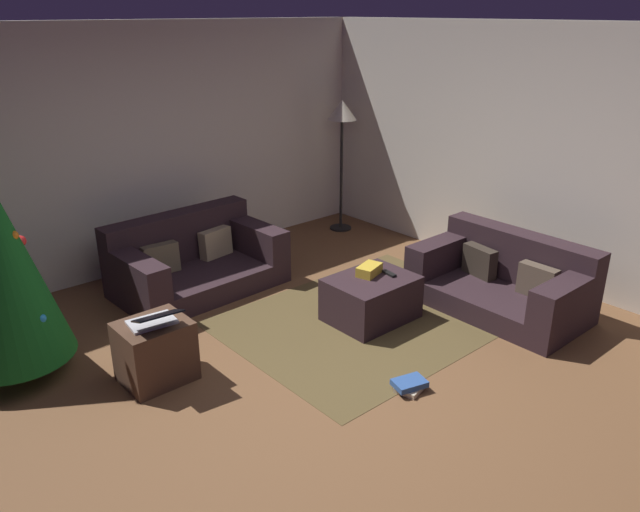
# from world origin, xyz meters

# --- Properties ---
(ground_plane) EXTENTS (6.40, 6.40, 0.00)m
(ground_plane) POSITION_xyz_m (0.00, 0.00, 0.00)
(ground_plane) COLOR brown
(rear_partition) EXTENTS (6.40, 0.12, 2.60)m
(rear_partition) POSITION_xyz_m (0.00, 3.14, 1.30)
(rear_partition) COLOR silver
(rear_partition) RESTS_ON ground_plane
(corner_partition) EXTENTS (0.12, 6.40, 2.60)m
(corner_partition) POSITION_xyz_m (3.14, 0.00, 1.30)
(corner_partition) COLOR silver
(corner_partition) RESTS_ON ground_plane
(couch_left) EXTENTS (1.67, 1.04, 0.74)m
(couch_left) POSITION_xyz_m (0.24, 2.26, 0.28)
(couch_left) COLOR #2D1E23
(couch_left) RESTS_ON ground_plane
(couch_right) EXTENTS (0.91, 1.60, 0.70)m
(couch_right) POSITION_xyz_m (2.25, -0.13, 0.27)
(couch_right) COLOR #2D1E23
(couch_right) RESTS_ON ground_plane
(ottoman) EXTENTS (0.78, 0.60, 0.41)m
(ottoman) POSITION_xyz_m (1.10, 0.53, 0.21)
(ottoman) COLOR #2D1E23
(ottoman) RESTS_ON ground_plane
(gift_box) EXTENTS (0.29, 0.22, 0.09)m
(gift_box) POSITION_xyz_m (1.14, 0.60, 0.46)
(gift_box) COLOR gold
(gift_box) RESTS_ON ottoman
(tv_remote) EXTENTS (0.07, 0.17, 0.02)m
(tv_remote) POSITION_xyz_m (1.28, 0.48, 0.42)
(tv_remote) COLOR black
(tv_remote) RESTS_ON ottoman
(side_table) EXTENTS (0.52, 0.44, 0.49)m
(side_table) POSITION_xyz_m (-0.88, 0.92, 0.25)
(side_table) COLOR #4C3323
(side_table) RESTS_ON ground_plane
(laptop) EXTENTS (0.38, 0.43, 0.18)m
(laptop) POSITION_xyz_m (-0.88, 0.86, 0.55)
(laptop) COLOR silver
(laptop) RESTS_ON side_table
(book_stack) EXTENTS (0.28, 0.23, 0.09)m
(book_stack) POSITION_xyz_m (0.49, -0.49, 0.05)
(book_stack) COLOR beige
(book_stack) RESTS_ON ground_plane
(corner_lamp) EXTENTS (0.36, 0.36, 1.66)m
(corner_lamp) POSITION_xyz_m (2.62, 2.57, 1.42)
(corner_lamp) COLOR black
(corner_lamp) RESTS_ON ground_plane
(area_rug) EXTENTS (2.60, 2.00, 0.01)m
(area_rug) POSITION_xyz_m (1.10, 0.53, 0.00)
(area_rug) COLOR brown
(area_rug) RESTS_ON ground_plane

